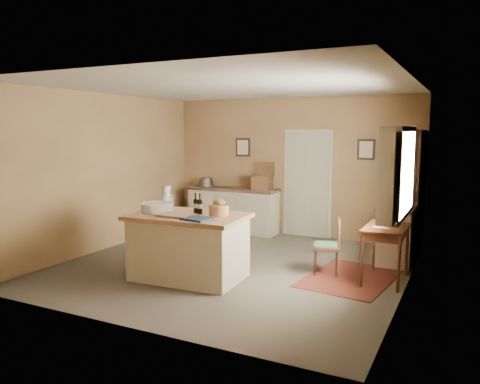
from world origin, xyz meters
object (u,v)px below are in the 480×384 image
Objects in this scene: work_island at (188,245)px; right_cabinet at (397,234)px; sideboard at (234,208)px; shelving_unit at (414,193)px; writing_desk at (386,233)px; desk_chair at (326,246)px.

work_island reaches higher than right_cabinet.
sideboard is 0.91× the size of shelving_unit.
shelving_unit is at bearing -3.29° from sideboard.
right_cabinet is at bearing 90.01° from writing_desk.
desk_chair is at bearing -177.21° from writing_desk.
shelving_unit is at bearing 77.09° from right_cabinet.
sideboard is 3.17m from desk_chair.
sideboard is at bearing 176.71° from shelving_unit.
shelving_unit reaches higher than desk_chair.
sideboard is 3.44m from right_cabinet.
shelving_unit is (0.98, 1.75, 0.63)m from desk_chair.
sideboard reaches higher than right_cabinet.
work_island is 3.90m from shelving_unit.
right_cabinet is (2.49, 2.13, -0.02)m from work_island.
sideboard is at bearing 126.92° from desk_chair.
work_island is 1.83× the size of writing_desk.
right_cabinet reaches higher than writing_desk.
desk_chair is at bearing -37.93° from sideboard.
work_island is 1.65× the size of right_cabinet.
writing_desk is at bearing -29.89° from sideboard.
writing_desk is (3.32, -1.91, 0.19)m from sideboard.
shelving_unit is at bearing 84.85° from writing_desk.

